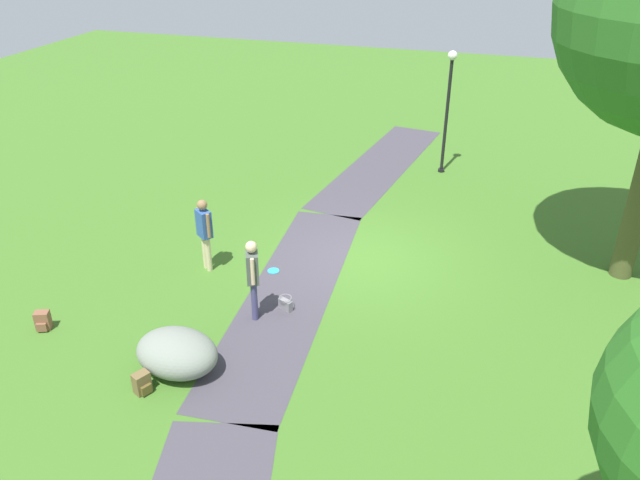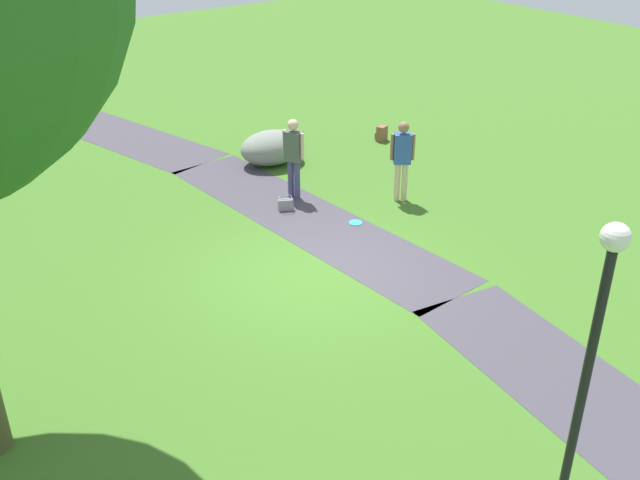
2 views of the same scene
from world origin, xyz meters
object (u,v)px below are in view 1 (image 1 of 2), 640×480
lawn_boulder (177,353)px  woman_with_handbag (253,274)px  frisbee_on_grass (273,271)px  lamp_post (448,100)px  handbag_on_grass (285,304)px  backpack_by_boulder (142,383)px  spare_backpack_on_lawn (43,321)px  man_near_boulder (205,230)px

lawn_boulder → woman_with_handbag: (-1.98, 0.70, 0.64)m
frisbee_on_grass → lawn_boulder: bearing=-6.2°
lamp_post → handbag_on_grass: size_ratio=10.36×
backpack_by_boulder → spare_backpack_on_lawn: (-1.04, -2.88, 0.00)m
woman_with_handbag → frisbee_on_grass: (-1.80, -0.28, -1.03)m
handbag_on_grass → backpack_by_boulder: 3.46m
handbag_on_grass → spare_backpack_on_lawn: 4.88m
lamp_post → woman_with_handbag: bearing=-16.4°
handbag_on_grass → backpack_by_boulder: (3.10, -1.54, 0.05)m
lawn_boulder → woman_with_handbag: bearing=160.6°
man_near_boulder → frisbee_on_grass: (-0.34, 1.50, -1.02)m
woman_with_handbag → spare_backpack_on_lawn: (1.64, -3.91, -0.85)m
lamp_post → lawn_boulder: size_ratio=2.29×
handbag_on_grass → man_near_boulder: bearing=-114.3°
lawn_boulder → frisbee_on_grass: (-3.78, 0.41, -0.40)m
backpack_by_boulder → lawn_boulder: bearing=154.7°
man_near_boulder → spare_backpack_on_lawn: 3.85m
woman_with_handbag → handbag_on_grass: size_ratio=4.90×
lamp_post → lawn_boulder: lamp_post is taller
lawn_boulder → frisbee_on_grass: 3.82m
lamp_post → man_near_boulder: size_ratio=2.13×
spare_backpack_on_lawn → lawn_boulder: bearing=83.9°
lamp_post → woman_with_handbag: (9.05, -2.66, -1.27)m
lamp_post → frisbee_on_grass: lamp_post is taller
lamp_post → man_near_boulder: bearing=-30.4°
man_near_boulder → lawn_boulder: bearing=17.6°
woman_with_handbag → man_near_boulder: bearing=-129.4°
handbag_on_grass → frisbee_on_grass: bearing=-149.9°
lawn_boulder → frisbee_on_grass: bearing=173.8°
lamp_post → handbag_on_grass: 9.15m
handbag_on_grass → backpack_by_boulder: bearing=-26.4°
woman_with_handbag → handbag_on_grass: 1.12m
lawn_boulder → spare_backpack_on_lawn: bearing=-96.1°
woman_with_handbag → backpack_by_boulder: woman_with_handbag is taller
woman_with_handbag → frisbee_on_grass: woman_with_handbag is taller
lamp_post → frisbee_on_grass: (7.25, -2.94, -2.30)m
man_near_boulder → handbag_on_grass: 2.68m
man_near_boulder → spare_backpack_on_lawn: (3.10, -2.12, -0.84)m
woman_with_handbag → spare_backpack_on_lawn: 4.32m
man_near_boulder → handbag_on_grass: bearing=65.7°
lawn_boulder → man_near_boulder: size_ratio=0.93×
lawn_boulder → man_near_boulder: (-3.44, -1.09, 0.63)m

